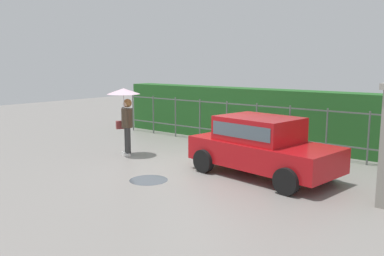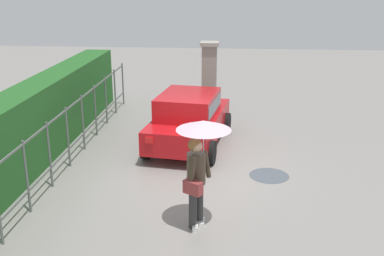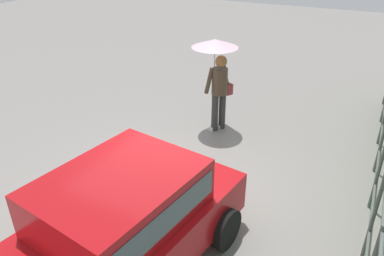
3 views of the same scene
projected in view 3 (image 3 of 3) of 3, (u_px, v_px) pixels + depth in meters
name	position (u px, v px, depth m)	size (l,w,h in m)	color
ground_plane	(172.00, 192.00, 6.38)	(40.00, 40.00, 0.00)	gray
car	(118.00, 226.00, 4.48)	(3.91, 2.27, 1.48)	#B71116
pedestrian	(217.00, 66.00, 7.80)	(0.98, 0.98, 2.05)	#333333
fence_section	(376.00, 209.00, 4.72)	(11.72, 0.05, 1.50)	#59605B
puddle_near	(96.00, 163.00, 7.19)	(0.93, 0.93, 0.00)	#4C545B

